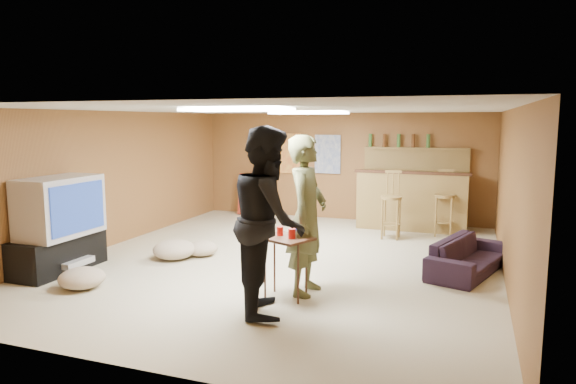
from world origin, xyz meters
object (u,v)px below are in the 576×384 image
(tv_body, at_px, (60,207))
(sofa, at_px, (468,256))
(person_olive, at_px, (307,215))
(person_black, at_px, (269,220))
(tray_table, at_px, (286,268))
(bar_counter, at_px, (412,200))

(tv_body, distance_m, sofa, 5.54)
(person_olive, distance_m, person_black, 0.73)
(tv_body, height_order, person_black, person_black)
(person_black, relative_size, tray_table, 2.77)
(bar_counter, relative_size, sofa, 1.25)
(bar_counter, bearing_deg, person_olive, -100.44)
(person_black, bearing_deg, bar_counter, -33.57)
(tv_body, distance_m, tray_table, 3.26)
(tv_body, relative_size, tray_table, 1.52)
(tv_body, distance_m, bar_counter, 6.09)
(tv_body, relative_size, bar_counter, 0.55)
(bar_counter, bearing_deg, tray_table, -101.97)
(tv_body, relative_size, person_black, 0.55)
(person_black, distance_m, tray_table, 0.78)
(sofa, xyz_separation_m, tray_table, (-1.98, -1.76, 0.13))
(person_black, bearing_deg, tray_table, -26.57)
(bar_counter, relative_size, person_olive, 1.06)
(sofa, distance_m, tray_table, 2.65)
(bar_counter, xyz_separation_m, person_olive, (-0.76, -4.14, 0.39))
(tray_table, bearing_deg, tv_body, -179.04)
(bar_counter, relative_size, tray_table, 2.77)
(tv_body, height_order, tray_table, tv_body)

